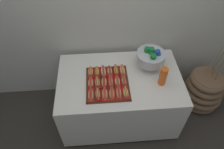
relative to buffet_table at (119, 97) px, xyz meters
name	(u,v)px	position (x,y,z in m)	size (l,w,h in m)	color
ground_plane	(118,114)	(0.00, 0.00, -0.41)	(10.00, 10.00, 0.00)	#38332D
back_wall	(116,11)	(0.00, 0.57, 0.89)	(6.00, 0.10, 2.60)	beige
buffet_table	(119,97)	(0.00, 0.00, 0.00)	(1.45, 0.90, 0.77)	white
floor_vase	(203,90)	(1.21, 0.14, -0.15)	(0.57, 0.57, 1.11)	brown
serving_tray	(107,84)	(-0.15, -0.08, 0.37)	(0.48, 0.53, 0.01)	#472B19
hot_dog_0	(91,95)	(-0.34, -0.24, 0.40)	(0.07, 0.18, 0.06)	red
hot_dog_1	(98,94)	(-0.26, -0.24, 0.40)	(0.06, 0.16, 0.06)	#B21414
hot_dog_2	(105,94)	(-0.19, -0.24, 0.40)	(0.07, 0.17, 0.06)	red
hot_dog_3	(112,94)	(-0.11, -0.24, 0.40)	(0.07, 0.17, 0.06)	red
hot_dog_4	(119,93)	(-0.04, -0.24, 0.40)	(0.07, 0.18, 0.06)	red
hot_dog_5	(126,93)	(0.04, -0.24, 0.40)	(0.07, 0.16, 0.06)	red
hot_dog_6	(91,83)	(-0.34, -0.08, 0.40)	(0.07, 0.15, 0.06)	#B21414
hot_dog_7	(97,83)	(-0.26, -0.08, 0.40)	(0.07, 0.15, 0.06)	red
hot_dog_8	(104,82)	(-0.19, -0.08, 0.40)	(0.07, 0.18, 0.06)	#B21414
hot_dog_9	(111,82)	(-0.11, -0.08, 0.40)	(0.06, 0.18, 0.06)	red
hot_dog_10	(117,81)	(-0.04, -0.08, 0.40)	(0.07, 0.16, 0.06)	red
hot_dog_11	(124,81)	(0.04, -0.08, 0.40)	(0.07, 0.16, 0.06)	red
hot_dog_12	(91,72)	(-0.34, 0.09, 0.40)	(0.07, 0.16, 0.06)	red
hot_dog_13	(97,72)	(-0.26, 0.09, 0.40)	(0.06, 0.15, 0.06)	red
hot_dog_14	(103,72)	(-0.19, 0.09, 0.40)	(0.08, 0.18, 0.06)	red
hot_dog_15	(110,71)	(-0.11, 0.09, 0.40)	(0.07, 0.15, 0.06)	red
hot_dog_16	(116,71)	(-0.04, 0.09, 0.40)	(0.06, 0.18, 0.06)	#B21414
hot_dog_17	(122,70)	(0.04, 0.09, 0.40)	(0.07, 0.18, 0.06)	red
punch_bowl	(151,57)	(0.38, 0.16, 0.53)	(0.34, 0.34, 0.28)	silver
cup_stack	(163,76)	(0.46, -0.11, 0.48)	(0.08, 0.08, 0.23)	#EA5B19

